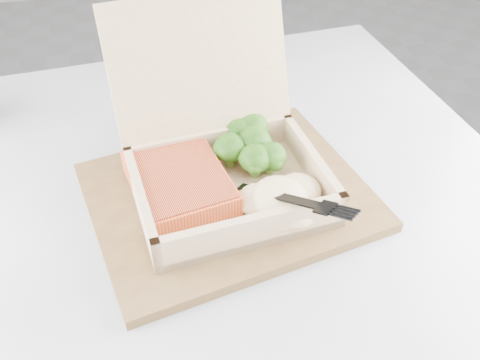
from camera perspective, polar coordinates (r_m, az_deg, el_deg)
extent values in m
plane|color=gray|center=(1.59, 0.47, -7.47)|extent=(4.00, 4.00, 0.00)
cube|color=#A5A9AF|center=(0.64, -4.54, -5.81)|extent=(0.94, 0.94, 0.03)
cube|color=brown|center=(0.65, -1.24, -1.75)|extent=(0.37, 0.32, 0.01)
cube|color=tan|center=(0.63, -1.04, -1.67)|extent=(0.24, 0.20, 0.01)
cube|color=tan|center=(0.61, -10.42, -2.61)|extent=(0.03, 0.17, 0.04)
cube|color=tan|center=(0.65, 7.63, 1.47)|extent=(0.03, 0.17, 0.04)
cube|color=tan|center=(0.57, 1.42, -5.54)|extent=(0.22, 0.04, 0.04)
cube|color=tan|center=(0.68, -3.13, 3.71)|extent=(0.22, 0.04, 0.04)
cube|color=tan|center=(0.66, -4.33, 12.13)|extent=(0.23, 0.10, 0.16)
cube|color=#E8542D|center=(0.63, -6.50, -0.29)|extent=(0.13, 0.16, 0.03)
ellipsoid|color=#D3BB89|center=(0.60, 4.20, -1.89)|extent=(0.11, 0.09, 0.04)
cube|color=black|center=(0.60, -0.18, 0.56)|extent=(0.08, 0.09, 0.04)
cube|color=black|center=(0.57, 5.98, -2.76)|extent=(0.05, 0.05, 0.02)
cube|color=white|center=(0.80, -2.42, 7.15)|extent=(0.10, 0.14, 0.00)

